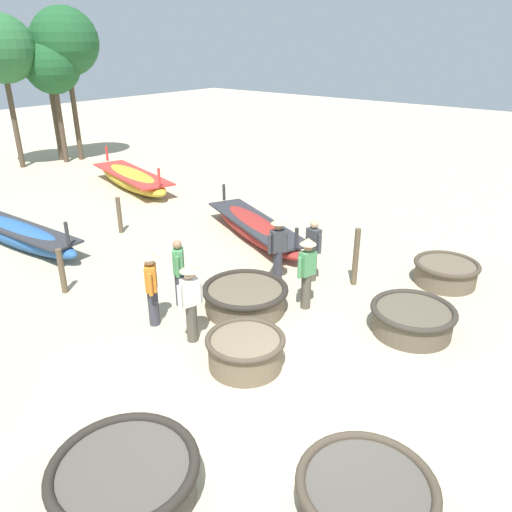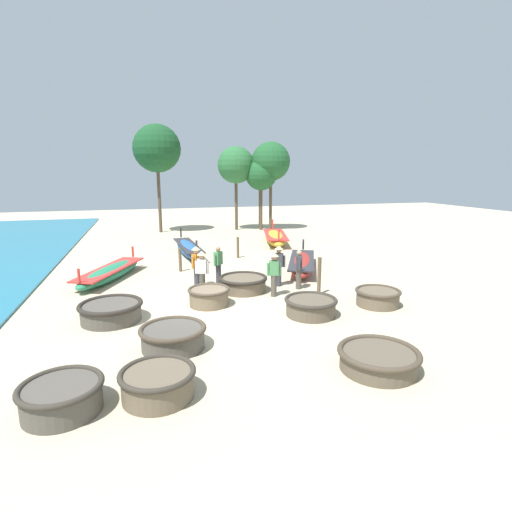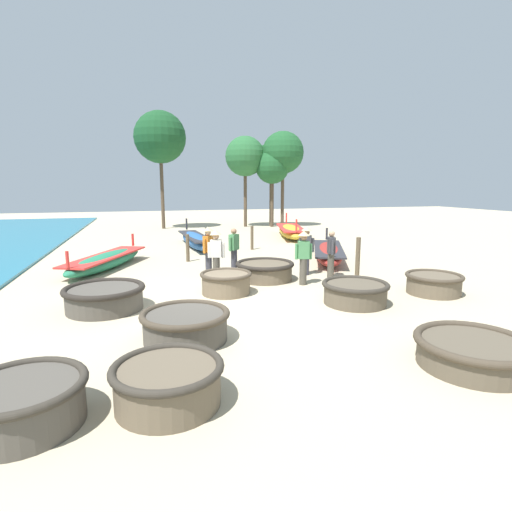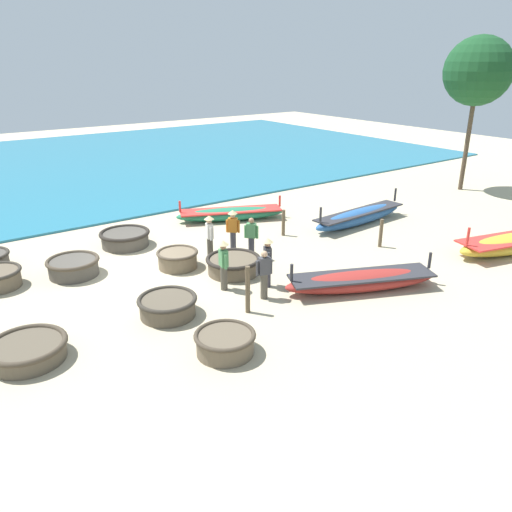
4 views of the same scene
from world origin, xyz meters
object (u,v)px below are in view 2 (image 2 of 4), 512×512
object	(u,v)px
mooring_post_mid_beach	(319,276)
mooring_post_shoreline	(238,247)
long_boat_green_hull	(275,238)
tree_left_mid	(271,162)
coracle_weathered	(158,382)
tree_rightmost	(261,175)
coracle_nearest	(243,283)
tree_tall_back	(157,149)
tree_right_mid	(260,170)
fisherman_with_hat	(279,263)
mooring_post_inland	(180,260)
fisherman_standing_left	(299,268)
coracle_front_right	(173,336)
coracle_front_left	(209,296)
long_boat_red_hull	(110,273)
long_boat_blue_hull	(188,249)
coracle_beside_post	(378,358)
fisherman_crouching	(218,264)
coracle_far_right	(311,306)
coracle_center	(111,311)
coracle_tilted	(62,396)
fisherman_hauling	(274,271)
fisherman_standing_right	(196,264)
fisherman_by_coracle	(202,270)
tree_leftmost	(236,165)
coracle_upturned	(378,297)
long_boat_white_hull	(302,263)

from	to	relation	value
mooring_post_mid_beach	mooring_post_shoreline	bearing A→B (deg)	101.03
long_boat_green_hull	tree_left_mid	xyz separation A→B (m)	(1.63, 6.13, 4.99)
coracle_weathered	tree_rightmost	bearing A→B (deg)	68.64
coracle_nearest	mooring_post_mid_beach	bearing A→B (deg)	-25.03
coracle_weathered	tree_tall_back	bearing A→B (deg)	87.29
mooring_post_shoreline	tree_right_mid	xyz separation A→B (m)	(4.35, 10.59, 4.17)
fisherman_with_hat	mooring_post_inland	distance (m)	5.10
coracle_nearest	tree_rightmost	world-z (taller)	tree_rightmost
coracle_weathered	fisherman_standing_left	bearing A→B (deg)	48.93
coracle_front_right	mooring_post_mid_beach	world-z (taller)	mooring_post_mid_beach
coracle_front_left	long_boat_red_hull	bearing A→B (deg)	128.00
long_boat_blue_hull	fisherman_with_hat	world-z (taller)	fisherman_with_hat
coracle_beside_post	coracle_nearest	bearing A→B (deg)	102.25
coracle_weathered	fisherman_crouching	xyz separation A→B (m)	(2.76, 8.12, 0.51)
coracle_far_right	mooring_post_inland	xyz separation A→B (m)	(-3.53, 7.07, 0.24)
fisherman_standing_left	mooring_post_shoreline	bearing A→B (deg)	98.65
coracle_center	fisherman_with_hat	world-z (taller)	fisherman_with_hat
coracle_tilted	coracle_front_right	distance (m)	3.26
fisherman_hauling	tree_tall_back	xyz separation A→B (m)	(-3.31, 17.88, 5.31)
coracle_tilted	mooring_post_mid_beach	size ratio (longest dim) A/B	1.10
coracle_far_right	tree_tall_back	xyz separation A→B (m)	(-3.83, 20.13, 5.95)
long_boat_blue_hull	fisherman_with_hat	distance (m)	7.84
coracle_tilted	tree_tall_back	world-z (taller)	tree_tall_back
coracle_beside_post	long_boat_blue_hull	xyz separation A→B (m)	(-2.82, 14.60, 0.08)
coracle_front_left	coracle_front_right	xyz separation A→B (m)	(-1.46, -3.20, -0.01)
mooring_post_mid_beach	mooring_post_inland	xyz separation A→B (m)	(-4.71, 5.09, -0.17)
mooring_post_mid_beach	tree_left_mid	bearing A→B (deg)	78.23
coracle_beside_post	tree_right_mid	distance (m)	24.46
coracle_far_right	fisherman_standing_right	size ratio (longest dim) A/B	1.03
fisherman_with_hat	fisherman_by_coracle	distance (m)	3.16
long_boat_blue_hull	coracle_front_right	bearing A→B (deg)	-98.14
coracle_far_right	long_boat_green_hull	size ratio (longest dim) A/B	0.31
tree_left_mid	tree_rightmost	distance (m)	1.29
coracle_front_right	tree_leftmost	world-z (taller)	tree_leftmost
coracle_front_left	fisherman_hauling	bearing A→B (deg)	8.21
coracle_weathered	mooring_post_inland	xyz separation A→B (m)	(1.43, 10.69, 0.22)
coracle_upturned	coracle_weathered	bearing A→B (deg)	-152.83
long_boat_blue_hull	fisherman_standing_right	bearing A→B (deg)	-93.29
mooring_post_mid_beach	tree_right_mid	xyz separation A→B (m)	(2.93, 17.91, 4.01)
fisherman_hauling	fisherman_by_coracle	xyz separation A→B (m)	(-2.52, 1.00, 0.00)
fisherman_standing_right	tree_leftmost	size ratio (longest dim) A/B	0.25
coracle_front_left	fisherman_standing_right	xyz separation A→B (m)	(-0.11, 2.42, 0.62)
coracle_beside_post	tree_left_mid	distance (m)	24.05
fisherman_standing_left	long_boat_red_hull	bearing A→B (deg)	154.13
coracle_tilted	tree_tall_back	size ratio (longest dim) A/B	0.20
long_boat_red_hull	mooring_post_mid_beach	xyz separation A→B (m)	(7.77, -4.47, 0.42)
coracle_upturned	fisherman_crouching	size ratio (longest dim) A/B	0.99
long_boat_white_hull	tree_right_mid	distance (m)	14.91
mooring_post_shoreline	fisherman_with_hat	bearing A→B (deg)	-86.61
coracle_front_right	tree_tall_back	size ratio (longest dim) A/B	0.22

